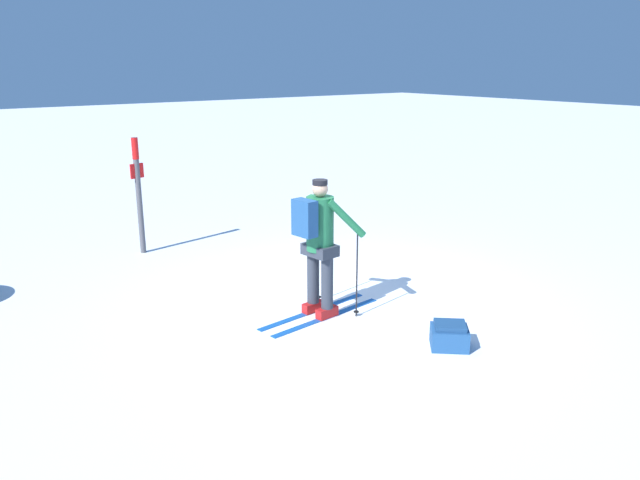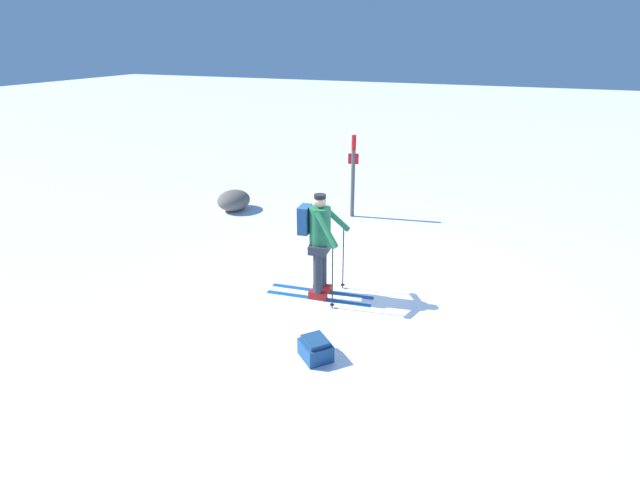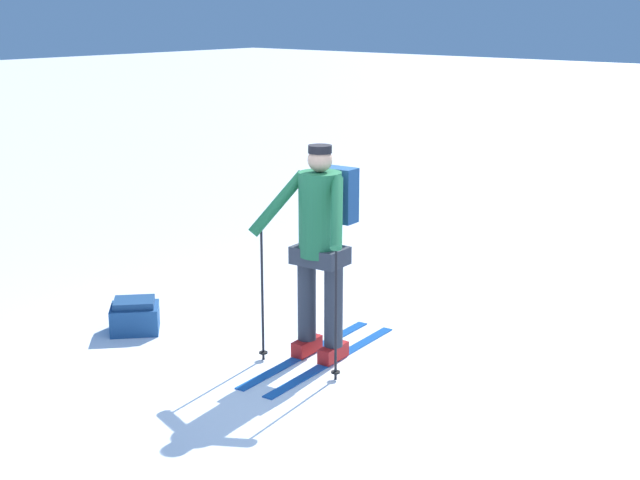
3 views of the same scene
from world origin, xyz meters
The scene contains 3 objects.
ground_plane centered at (0.00, 0.00, 0.00)m, with size 80.00×80.00×0.00m, color white.
skier centered at (-0.36, 0.68, 1.00)m, with size 0.88×1.78×1.74m.
dropped_backpack centered at (-1.99, 0.06, 0.14)m, with size 0.54×0.54×0.29m.
Camera 3 is at (4.04, -4.49, 2.77)m, focal length 50.00 mm.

